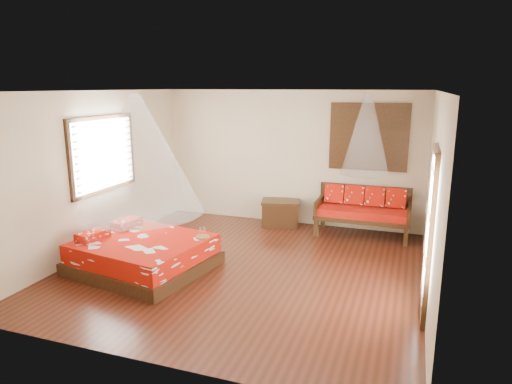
{
  "coord_description": "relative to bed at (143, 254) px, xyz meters",
  "views": [
    {
      "loc": [
        2.47,
        -6.44,
        2.87
      ],
      "look_at": [
        0.02,
        0.53,
        1.15
      ],
      "focal_mm": 32.0,
      "sensor_mm": 36.0,
      "label": 1
    }
  ],
  "objects": [
    {
      "name": "shutter_panel",
      "position": [
        3.12,
        3.27,
        1.65
      ],
      "size": [
        1.52,
        0.06,
        1.32
      ],
      "color": "black",
      "rests_on": "wall_back"
    },
    {
      "name": "room",
      "position": [
        1.52,
        0.55,
        1.15
      ],
      "size": [
        5.54,
        5.54,
        2.84
      ],
      "color": "black",
      "rests_on": "ground"
    },
    {
      "name": "glazed_door",
      "position": [
        4.23,
        -0.05,
        0.82
      ],
      "size": [
        0.08,
        1.02,
        2.16
      ],
      "color": "black",
      "rests_on": "floor"
    },
    {
      "name": "bed",
      "position": [
        0.0,
        0.0,
        0.0
      ],
      "size": [
        2.21,
        2.06,
        0.63
      ],
      "rotation": [
        0.0,
        0.0,
        -0.17
      ],
      "color": "black",
      "rests_on": "floor"
    },
    {
      "name": "mosquito_net_main",
      "position": [
        0.02,
        -0.0,
        1.6
      ],
      "size": [
        1.96,
        1.96,
        1.8
      ],
      "primitive_type": "cone",
      "color": "white",
      "rests_on": "ceiling"
    },
    {
      "name": "wine_tray",
      "position": [
        0.88,
        0.37,
        0.3
      ],
      "size": [
        0.22,
        0.22,
        0.18
      ],
      "rotation": [
        0.0,
        0.0,
        0.39
      ],
      "color": "brown",
      "rests_on": "bed"
    },
    {
      "name": "window_left",
      "position": [
        -1.19,
        0.75,
        1.45
      ],
      "size": [
        0.1,
        1.74,
        1.34
      ],
      "color": "black",
      "rests_on": "wall_left"
    },
    {
      "name": "daybed",
      "position": [
        3.12,
        2.94,
        0.27
      ],
      "size": [
        1.79,
        0.8,
        0.95
      ],
      "color": "black",
      "rests_on": "floor"
    },
    {
      "name": "storage_chest",
      "position": [
        1.42,
        3.0,
        0.02
      ],
      "size": [
        0.89,
        0.74,
        0.54
      ],
      "rotation": [
        0.0,
        0.0,
        0.23
      ],
      "color": "black",
      "rests_on": "floor"
    },
    {
      "name": "mosquito_net_daybed",
      "position": [
        3.12,
        2.8,
        1.75
      ],
      "size": [
        0.9,
        0.9,
        1.5
      ],
      "primitive_type": "cone",
      "color": "white",
      "rests_on": "ceiling"
    }
  ]
}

